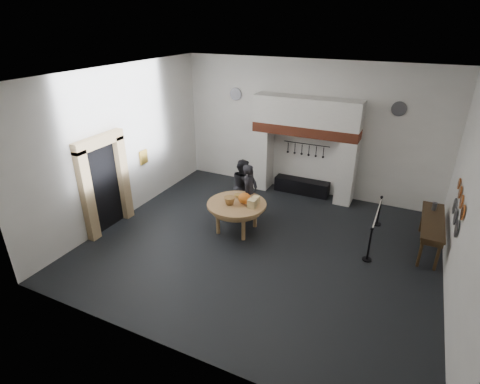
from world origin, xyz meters
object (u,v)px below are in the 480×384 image
at_px(iron_range, 302,186).
at_px(visitor_far, 243,186).
at_px(barrier_post_near, 369,245).
at_px(visitor_near, 250,193).
at_px(work_table, 237,204).
at_px(side_table, 433,221).
at_px(barrier_post_far, 379,211).

xyz_separation_m(iron_range, visitor_far, (-1.31, -2.10, 0.62)).
bearing_deg(barrier_post_near, visitor_near, 169.18).
xyz_separation_m(visitor_far, barrier_post_near, (4.03, -1.09, -0.42)).
bearing_deg(iron_range, visitor_near, -109.94).
distance_m(work_table, visitor_near, 0.79).
xyz_separation_m(work_table, barrier_post_near, (3.69, 0.09, -0.39)).
bearing_deg(visitor_far, side_table, -122.07).
height_order(visitor_near, side_table, visitor_near).
xyz_separation_m(visitor_near, side_table, (5.01, 0.51, -0.01)).
distance_m(visitor_near, barrier_post_near, 3.72).
height_order(side_table, barrier_post_near, same).
bearing_deg(visitor_far, visitor_near, -168.29).
distance_m(work_table, visitor_far, 1.23).
height_order(visitor_far, side_table, visitor_far).
xyz_separation_m(work_table, visitor_far, (-0.35, 1.18, 0.03)).
height_order(visitor_near, barrier_post_near, visitor_near).
relative_size(work_table, barrier_post_far, 1.89).
height_order(work_table, visitor_far, visitor_far).
distance_m(side_table, barrier_post_far, 1.64).
relative_size(visitor_near, side_table, 0.80).
bearing_deg(iron_range, barrier_post_near, -49.49).
relative_size(side_table, barrier_post_far, 2.44).
bearing_deg(visitor_far, iron_range, -65.20).
height_order(side_table, barrier_post_far, same).
height_order(work_table, side_table, side_table).
bearing_deg(barrier_post_near, barrier_post_far, 90.00).
distance_m(visitor_near, barrier_post_far, 3.88).
distance_m(visitor_near, visitor_far, 0.57).
bearing_deg(work_table, visitor_far, 106.37).
distance_m(visitor_far, side_table, 5.41).
height_order(iron_range, work_table, work_table).
bearing_deg(work_table, barrier_post_near, 1.39).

